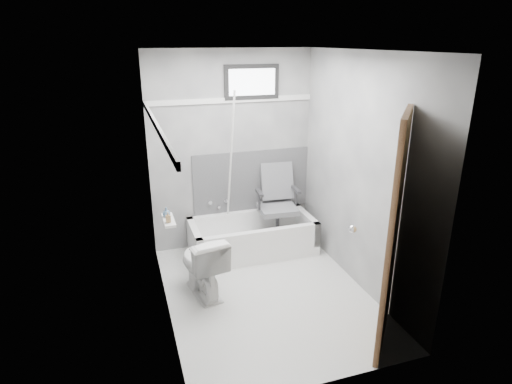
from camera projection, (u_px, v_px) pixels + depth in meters
name	position (u px, v px, depth m)	size (l,w,h in m)	color
floor	(266.00, 293.00, 4.44)	(2.60, 2.60, 0.00)	white
ceiling	(269.00, 50.00, 3.63)	(2.60, 2.60, 0.00)	silver
wall_back	(232.00, 152.00, 5.20)	(2.00, 0.02, 2.40)	slate
wall_front	(332.00, 243.00, 2.87)	(2.00, 0.02, 2.40)	slate
wall_left	(160.00, 195.00, 3.75)	(0.02, 2.60, 2.40)	slate
wall_right	(360.00, 174.00, 4.33)	(0.02, 2.60, 2.40)	slate
bathtub	(253.00, 236.00, 5.25)	(1.50, 0.70, 0.42)	white
office_chair	(278.00, 204.00, 5.27)	(0.53, 0.53, 0.92)	slate
toilet	(202.00, 265.00, 4.34)	(0.38, 0.67, 0.66)	white
door	(445.00, 247.00, 3.24)	(0.78, 0.78, 2.00)	#593021
window	(252.00, 82.00, 4.98)	(0.66, 0.04, 0.40)	black
backerboard	(252.00, 181.00, 5.40)	(1.50, 0.02, 0.78)	#4C4C4F
trim_back	(231.00, 100.00, 4.98)	(2.00, 0.02, 0.06)	white
trim_left	(156.00, 125.00, 3.54)	(0.02, 2.60, 0.06)	white
pole	(230.00, 169.00, 5.01)	(0.02, 0.02, 1.95)	silver
shelf	(169.00, 220.00, 3.98)	(0.10, 0.32, 0.03)	silver
soap_bottle_a	(168.00, 217.00, 3.88)	(0.04, 0.04, 0.09)	#9A784D
soap_bottle_b	(166.00, 212.00, 4.01)	(0.07, 0.07, 0.09)	#466380
faucet	(218.00, 204.00, 5.34)	(0.26, 0.10, 0.16)	silver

